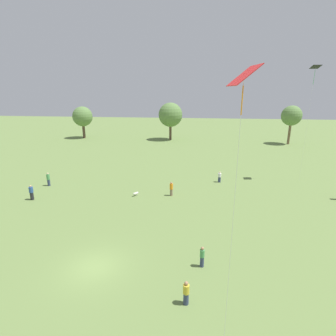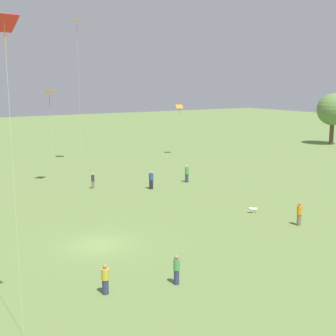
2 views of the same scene
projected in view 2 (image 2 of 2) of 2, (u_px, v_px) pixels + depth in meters
ground_plane at (99, 245)px, 31.36m from camera, size 240.00×240.00×0.00m
tree_0 at (333, 110)px, 80.27m from camera, size 5.49×5.49×8.84m
person_1 at (93, 181)px, 47.77m from camera, size 0.41×0.41×1.62m
person_2 at (187, 174)px, 50.73m from camera, size 0.57×0.57×1.89m
person_4 at (105, 279)px, 24.02m from camera, size 0.53×0.53×1.62m
person_6 at (177, 270)px, 25.17m from camera, size 0.38×0.38×1.66m
person_7 at (299, 214)px, 35.48m from camera, size 0.47×0.47×1.81m
person_8 at (151, 180)px, 47.55m from camera, size 0.67×0.67×1.86m
kite_1 at (5, 37)px, 17.95m from camera, size 0.97×1.11×13.33m
kite_2 at (49, 94)px, 47.79m from camera, size 1.55×1.55×9.97m
kite_5 at (179, 108)px, 68.26m from camera, size 1.09×1.17×7.45m
kite_6 at (77, 26)px, 58.14m from camera, size 1.55×1.53×18.37m
dog_0 at (253, 209)px, 38.95m from camera, size 0.59×0.68×0.49m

